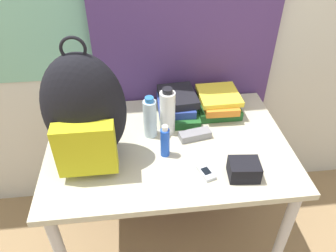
{
  "coord_description": "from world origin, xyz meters",
  "views": [
    {
      "loc": [
        -0.13,
        -0.78,
        1.77
      ],
      "look_at": [
        0.0,
        0.38,
        0.87
      ],
      "focal_mm": 35.0,
      "sensor_mm": 36.0,
      "label": 1
    }
  ],
  "objects_px": {
    "water_bottle": "(150,118)",
    "sunglasses_case": "(195,135)",
    "backpack": "(85,114)",
    "camera_pouch": "(244,169)",
    "book_stack_center": "(218,102)",
    "sunscreen_bottle": "(165,142)",
    "sports_bottle": "(167,112)",
    "book_stack_left": "(177,105)",
    "cell_phone": "(206,172)"
  },
  "relations": [
    {
      "from": "backpack",
      "to": "sunglasses_case",
      "type": "bearing_deg",
      "value": 9.9
    },
    {
      "from": "backpack",
      "to": "cell_phone",
      "type": "relative_size",
      "value": 5.42
    },
    {
      "from": "book_stack_center",
      "to": "sunscreen_bottle",
      "type": "bearing_deg",
      "value": -135.33
    },
    {
      "from": "book_stack_left",
      "to": "sunglasses_case",
      "type": "distance_m",
      "value": 0.22
    },
    {
      "from": "book_stack_left",
      "to": "sunscreen_bottle",
      "type": "relative_size",
      "value": 1.75
    },
    {
      "from": "book_stack_center",
      "to": "backpack",
      "type": "bearing_deg",
      "value": -155.36
    },
    {
      "from": "book_stack_center",
      "to": "water_bottle",
      "type": "distance_m",
      "value": 0.4
    },
    {
      "from": "backpack",
      "to": "cell_phone",
      "type": "distance_m",
      "value": 0.55
    },
    {
      "from": "water_bottle",
      "to": "backpack",
      "type": "bearing_deg",
      "value": -153.86
    },
    {
      "from": "sunscreen_bottle",
      "to": "sunglasses_case",
      "type": "distance_m",
      "value": 0.19
    },
    {
      "from": "book_stack_center",
      "to": "camera_pouch",
      "type": "bearing_deg",
      "value": -90.3
    },
    {
      "from": "water_bottle",
      "to": "cell_phone",
      "type": "height_order",
      "value": "water_bottle"
    },
    {
      "from": "sports_bottle",
      "to": "camera_pouch",
      "type": "relative_size",
      "value": 1.79
    },
    {
      "from": "book_stack_left",
      "to": "camera_pouch",
      "type": "bearing_deg",
      "value": -66.03
    },
    {
      "from": "cell_phone",
      "to": "backpack",
      "type": "bearing_deg",
      "value": 161.95
    },
    {
      "from": "water_bottle",
      "to": "sunglasses_case",
      "type": "distance_m",
      "value": 0.23
    },
    {
      "from": "water_bottle",
      "to": "sunscreen_bottle",
      "type": "bearing_deg",
      "value": -69.98
    },
    {
      "from": "camera_pouch",
      "to": "backpack",
      "type": "bearing_deg",
      "value": 163.54
    },
    {
      "from": "book_stack_center",
      "to": "sports_bottle",
      "type": "xyz_separation_m",
      "value": [
        -0.28,
        -0.14,
        0.06
      ]
    },
    {
      "from": "book_stack_center",
      "to": "sunscreen_bottle",
      "type": "height_order",
      "value": "sunscreen_bottle"
    },
    {
      "from": "book_stack_center",
      "to": "sunglasses_case",
      "type": "bearing_deg",
      "value": -127.17
    },
    {
      "from": "backpack",
      "to": "book_stack_center",
      "type": "relative_size",
      "value": 2.2
    },
    {
      "from": "cell_phone",
      "to": "sunglasses_case",
      "type": "distance_m",
      "value": 0.24
    },
    {
      "from": "book_stack_center",
      "to": "sports_bottle",
      "type": "relative_size",
      "value": 1.06
    },
    {
      "from": "sunscreen_bottle",
      "to": "cell_phone",
      "type": "xyz_separation_m",
      "value": [
        0.16,
        -0.14,
        -0.07
      ]
    },
    {
      "from": "book_stack_center",
      "to": "cell_phone",
      "type": "height_order",
      "value": "book_stack_center"
    },
    {
      "from": "backpack",
      "to": "book_stack_left",
      "type": "xyz_separation_m",
      "value": [
        0.42,
        0.29,
        -0.18
      ]
    },
    {
      "from": "sunscreen_bottle",
      "to": "camera_pouch",
      "type": "distance_m",
      "value": 0.35
    },
    {
      "from": "sunscreen_bottle",
      "to": "cell_phone",
      "type": "distance_m",
      "value": 0.22
    },
    {
      "from": "water_bottle",
      "to": "sunscreen_bottle",
      "type": "height_order",
      "value": "water_bottle"
    },
    {
      "from": "book_stack_center",
      "to": "book_stack_left",
      "type": "bearing_deg",
      "value": -179.73
    },
    {
      "from": "sports_bottle",
      "to": "backpack",
      "type": "bearing_deg",
      "value": -156.68
    },
    {
      "from": "water_bottle",
      "to": "sports_bottle",
      "type": "relative_size",
      "value": 0.89
    },
    {
      "from": "book_stack_left",
      "to": "sunglasses_case",
      "type": "xyz_separation_m",
      "value": [
        0.06,
        -0.21,
        -0.04
      ]
    },
    {
      "from": "sunscreen_bottle",
      "to": "sunglasses_case",
      "type": "height_order",
      "value": "sunscreen_bottle"
    },
    {
      "from": "sunglasses_case",
      "to": "camera_pouch",
      "type": "relative_size",
      "value": 1.18
    },
    {
      "from": "book_stack_left",
      "to": "book_stack_center",
      "type": "height_order",
      "value": "book_stack_left"
    },
    {
      "from": "backpack",
      "to": "sunglasses_case",
      "type": "xyz_separation_m",
      "value": [
        0.47,
        0.08,
        -0.22
      ]
    },
    {
      "from": "book_stack_center",
      "to": "sunscreen_bottle",
      "type": "distance_m",
      "value": 0.44
    },
    {
      "from": "book_stack_left",
      "to": "cell_phone",
      "type": "xyz_separation_m",
      "value": [
        0.06,
        -0.44,
        -0.05
      ]
    },
    {
      "from": "backpack",
      "to": "camera_pouch",
      "type": "relative_size",
      "value": 4.17
    },
    {
      "from": "cell_phone",
      "to": "sunglasses_case",
      "type": "xyz_separation_m",
      "value": [
        -0.0,
        0.24,
        0.01
      ]
    },
    {
      "from": "backpack",
      "to": "book_stack_center",
      "type": "bearing_deg",
      "value": 24.64
    },
    {
      "from": "sports_bottle",
      "to": "sunglasses_case",
      "type": "relative_size",
      "value": 1.52
    },
    {
      "from": "sunglasses_case",
      "to": "camera_pouch",
      "type": "distance_m",
      "value": 0.31
    },
    {
      "from": "cell_phone",
      "to": "camera_pouch",
      "type": "bearing_deg",
      "value": -11.24
    },
    {
      "from": "backpack",
      "to": "sports_bottle",
      "type": "xyz_separation_m",
      "value": [
        0.35,
        0.15,
        -0.13
      ]
    },
    {
      "from": "sunscreen_bottle",
      "to": "sunglasses_case",
      "type": "bearing_deg",
      "value": 33.09
    },
    {
      "from": "sunglasses_case",
      "to": "camera_pouch",
      "type": "xyz_separation_m",
      "value": [
        0.15,
        -0.27,
        0.02
      ]
    },
    {
      "from": "sunglasses_case",
      "to": "sports_bottle",
      "type": "bearing_deg",
      "value": 151.01
    }
  ]
}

